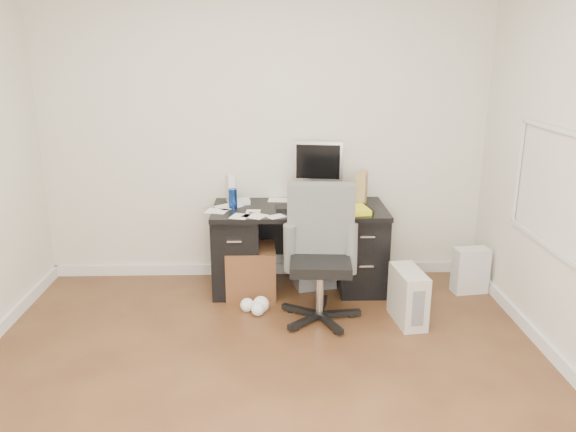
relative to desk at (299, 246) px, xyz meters
name	(u,v)px	position (x,y,z in m)	size (l,w,h in m)	color
ground	(263,396)	(-0.30, -1.65, -0.40)	(4.00, 4.00, 0.00)	#452616
room_shell	(266,127)	(-0.27, -1.62, 1.26)	(4.02, 4.02, 2.71)	beige
desk	(299,246)	(0.00, 0.00, 0.00)	(1.50, 0.70, 0.75)	black
loose_papers	(276,209)	(-0.20, -0.05, 0.35)	(1.10, 0.60, 0.00)	white
lcd_monitor	(318,171)	(0.17, 0.20, 0.63)	(0.44, 0.25, 0.55)	silver
keyboard	(302,207)	(0.02, -0.05, 0.36)	(0.46, 0.16, 0.03)	black
computer_mouse	(334,203)	(0.30, 0.03, 0.38)	(0.06, 0.06, 0.06)	silver
travel_mug	(233,198)	(-0.57, 0.00, 0.43)	(0.08, 0.08, 0.17)	navy
white_binder	(230,189)	(-0.60, 0.15, 0.48)	(0.10, 0.22, 0.26)	silver
magazine_file	(361,189)	(0.55, 0.10, 0.49)	(0.12, 0.24, 0.28)	#957048
pen_cup	(332,187)	(0.30, 0.18, 0.48)	(0.11, 0.11, 0.27)	brown
yellow_book	(357,210)	(0.48, -0.16, 0.37)	(0.20, 0.25, 0.04)	#FFF81B
paper_remote	(326,216)	(0.21, -0.30, 0.36)	(0.22, 0.17, 0.02)	white
office_chair	(321,256)	(0.13, -0.63, 0.13)	(0.61, 0.61, 1.07)	#535553
pc_tower	(408,296)	(0.82, -0.69, -0.18)	(0.19, 0.43, 0.43)	beige
shopping_bag	(470,270)	(1.50, -0.14, -0.20)	(0.30, 0.21, 0.40)	silver
wicker_basket	(251,271)	(-0.43, -0.11, -0.19)	(0.42, 0.42, 0.42)	#4C2B16
desk_printer	(313,274)	(0.13, 0.05, -0.30)	(0.35, 0.29, 0.21)	slate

